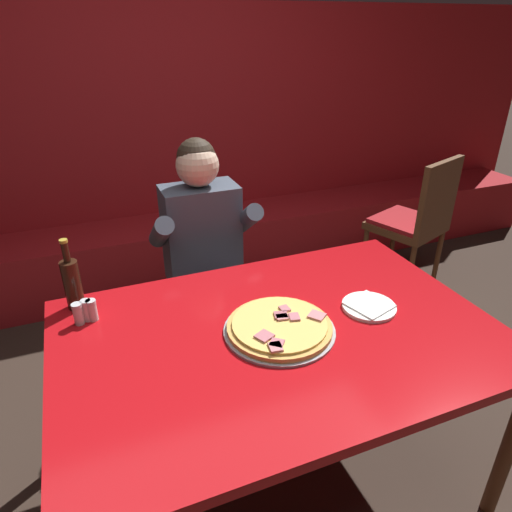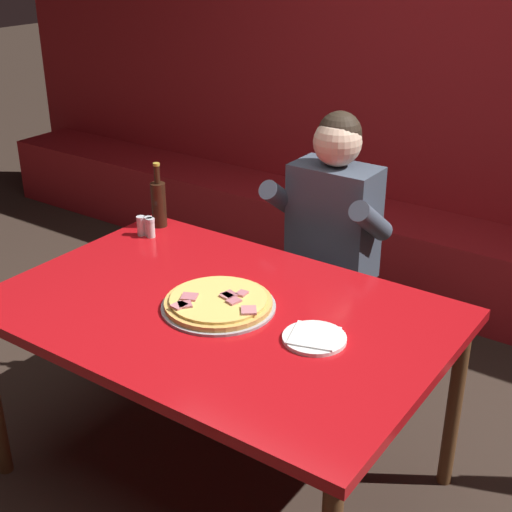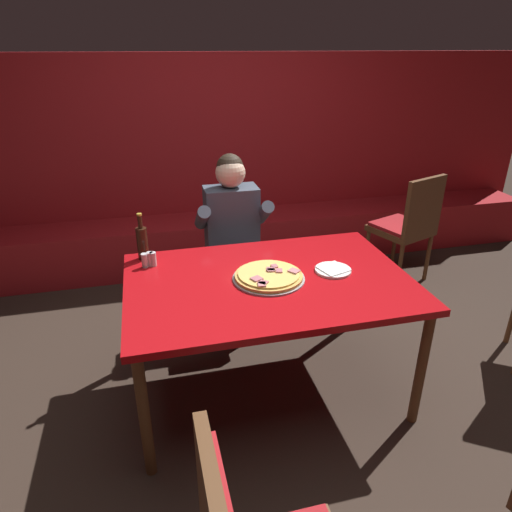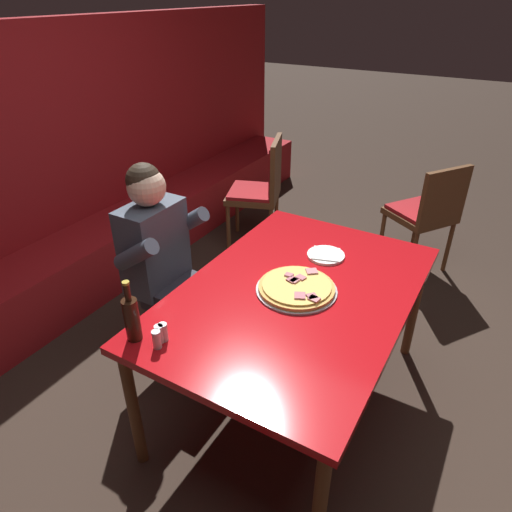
{
  "view_description": "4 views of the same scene",
  "coord_description": "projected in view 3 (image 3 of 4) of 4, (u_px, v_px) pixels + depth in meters",
  "views": [
    {
      "loc": [
        -0.58,
        -1.22,
        1.76
      ],
      "look_at": [
        0.03,
        0.31,
        0.92
      ],
      "focal_mm": 32.0,
      "sensor_mm": 36.0,
      "label": 1
    },
    {
      "loc": [
        1.36,
        -1.72,
        1.99
      ],
      "look_at": [
        -0.06,
        0.32,
        0.82
      ],
      "focal_mm": 50.0,
      "sensor_mm": 36.0,
      "label": 2
    },
    {
      "loc": [
        -0.61,
        -2.18,
        1.96
      ],
      "look_at": [
        -0.01,
        0.25,
        0.79
      ],
      "focal_mm": 32.0,
      "sensor_mm": 36.0,
      "label": 3
    },
    {
      "loc": [
        -1.71,
        -0.77,
        2.06
      ],
      "look_at": [
        -0.08,
        0.19,
        0.94
      ],
      "focal_mm": 32.0,
      "sensor_mm": 36.0,
      "label": 4
    }
  ],
  "objects": [
    {
      "name": "ground_plane",
      "position": [
        267.0,
        386.0,
        2.88
      ],
      "size": [
        24.0,
        24.0,
        0.0
      ],
      "primitive_type": "plane",
      "color": "#33261E"
    },
    {
      "name": "booth_wall_panel",
      "position": [
        209.0,
        159.0,
        4.39
      ],
      "size": [
        6.8,
        0.16,
        1.9
      ],
      "primitive_type": "cube",
      "color": "#A3191E",
      "rests_on": "ground_plane"
    },
    {
      "name": "booth_bench",
      "position": [
        217.0,
        241.0,
        4.42
      ],
      "size": [
        6.46,
        0.48,
        0.46
      ],
      "primitive_type": "cube",
      "color": "#A3191E",
      "rests_on": "ground_plane"
    },
    {
      "name": "main_dining_table",
      "position": [
        269.0,
        289.0,
        2.58
      ],
      "size": [
        1.58,
        1.06,
        0.76
      ],
      "color": "brown",
      "rests_on": "ground_plane"
    },
    {
      "name": "pizza",
      "position": [
        268.0,
        276.0,
        2.55
      ],
      "size": [
        0.41,
        0.41,
        0.05
      ],
      "color": "#9E9EA3",
      "rests_on": "main_dining_table"
    },
    {
      "name": "plate_white_paper",
      "position": [
        333.0,
        270.0,
        2.64
      ],
      "size": [
        0.21,
        0.21,
        0.02
      ],
      "color": "white",
      "rests_on": "main_dining_table"
    },
    {
      "name": "beer_bottle",
      "position": [
        142.0,
        242.0,
        2.75
      ],
      "size": [
        0.07,
        0.07,
        0.29
      ],
      "color": "black",
      "rests_on": "main_dining_table"
    },
    {
      "name": "shaker_red_pepper_flakes",
      "position": [
        150.0,
        260.0,
        2.69
      ],
      "size": [
        0.04,
        0.04,
        0.09
      ],
      "color": "silver",
      "rests_on": "main_dining_table"
    },
    {
      "name": "shaker_parmesan",
      "position": [
        153.0,
        260.0,
        2.69
      ],
      "size": [
        0.04,
        0.04,
        0.09
      ],
      "color": "silver",
      "rests_on": "main_dining_table"
    },
    {
      "name": "shaker_black_pepper",
      "position": [
        145.0,
        261.0,
        2.68
      ],
      "size": [
        0.04,
        0.04,
        0.09
      ],
      "color": "silver",
      "rests_on": "main_dining_table"
    },
    {
      "name": "diner_seated_blue_shirt",
      "position": [
        234.0,
        236.0,
        3.28
      ],
      "size": [
        0.53,
        0.53,
        1.27
      ],
      "color": "black",
      "rests_on": "ground_plane"
    },
    {
      "name": "dining_chair_by_booth",
      "position": [
        409.0,
        222.0,
        3.93
      ],
      "size": [
        0.57,
        0.57,
        0.98
      ],
      "color": "brown",
      "rests_on": "ground_plane"
    }
  ]
}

